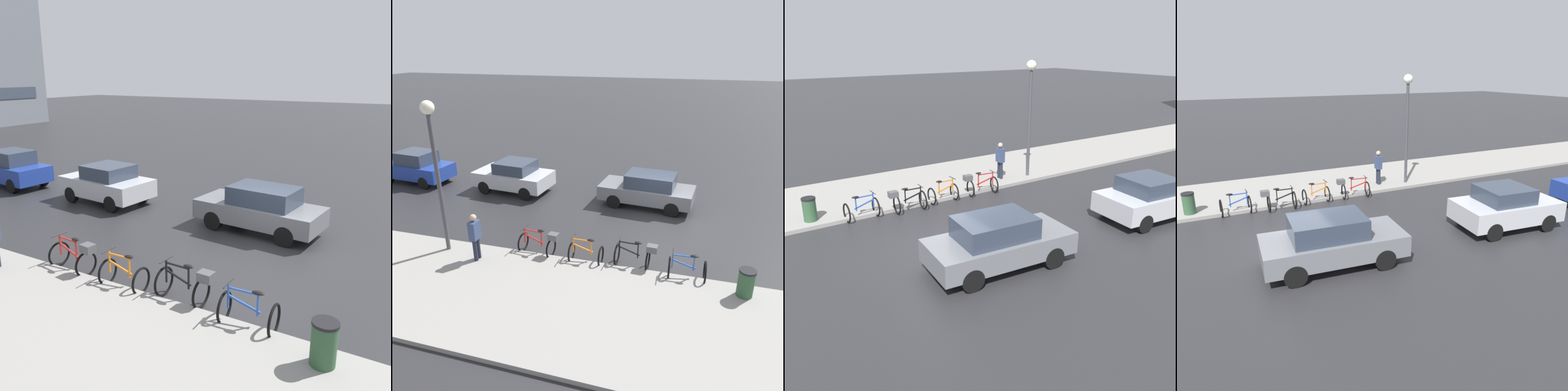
{
  "view_description": "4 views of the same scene",
  "coord_description": "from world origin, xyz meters",
  "views": [
    {
      "loc": [
        -10.98,
        -4.37,
        5.11
      ],
      "look_at": [
        -0.7,
        1.63,
        1.74
      ],
      "focal_mm": 40.0,
      "sensor_mm": 36.0,
      "label": 1
    },
    {
      "loc": [
        -14.24,
        -1.18,
        6.96
      ],
      "look_at": [
        -0.17,
        2.9,
        1.07
      ],
      "focal_mm": 35.0,
      "sensor_mm": 36.0,
      "label": 2
    },
    {
      "loc": [
        10.9,
        -5.86,
        6.09
      ],
      "look_at": [
        -1.37,
        2.32,
        0.85
      ],
      "focal_mm": 40.0,
      "sensor_mm": 36.0,
      "label": 3
    },
    {
      "loc": [
        11.58,
        -2.7,
        5.54
      ],
      "look_at": [
        -0.84,
        3.39,
        0.94
      ],
      "focal_mm": 35.0,
      "sensor_mm": 36.0,
      "label": 4
    }
  ],
  "objects": [
    {
      "name": "car_grey",
      "position": [
        1.97,
        0.7,
        0.78
      ],
      "size": [
        2.15,
        4.31,
        1.54
      ],
      "color": "slate",
      "rests_on": "ground"
    },
    {
      "name": "streetlamp",
      "position": [
        -4.21,
        6.89,
        3.7
      ],
      "size": [
        0.44,
        0.44,
        5.33
      ],
      "color": "#424247",
      "rests_on": "ground"
    },
    {
      "name": "bicycle_second",
      "position": [
        -3.34,
        0.31,
        0.5
      ],
      "size": [
        0.79,
        1.39,
        0.97
      ],
      "color": "black",
      "rests_on": "ground"
    },
    {
      "name": "car_silver",
      "position": [
        2.01,
        7.37,
        0.78
      ],
      "size": [
        2.3,
        3.89,
        1.56
      ],
      "color": "#B2B5BA",
      "rests_on": "ground"
    },
    {
      "name": "car_blue",
      "position": [
        1.82,
        13.01,
        0.82
      ],
      "size": [
        2.1,
        4.03,
        1.68
      ],
      "color": "navy",
      "rests_on": "ground"
    },
    {
      "name": "ground_plane",
      "position": [
        0.0,
        0.0,
        0.0
      ],
      "size": [
        140.0,
        140.0,
        0.0
      ],
      "primitive_type": "plane",
      "color": "#28282B"
    },
    {
      "name": "trash_bin",
      "position": [
        -4.16,
        -2.98,
        0.5
      ],
      "size": [
        0.48,
        0.48,
        0.99
      ],
      "color": "#2D5133",
      "rests_on": "ground"
    },
    {
      "name": "bicycle_farthest",
      "position": [
        -3.46,
        3.66,
        0.5
      ],
      "size": [
        0.83,
        1.48,
        0.99
      ],
      "color": "black",
      "rests_on": "ground"
    },
    {
      "name": "bicycle_third",
      "position": [
        -3.54,
        1.99,
        0.39
      ],
      "size": [
        0.7,
        1.09,
        0.95
      ],
      "color": "black",
      "rests_on": "ground"
    },
    {
      "name": "pedestrian",
      "position": [
        -4.54,
        5.52,
        1.02
      ],
      "size": [
        0.4,
        0.25,
        1.8
      ],
      "color": "#1E2333",
      "rests_on": "ground"
    },
    {
      "name": "bicycle_nearest",
      "position": [
        -3.61,
        -1.32,
        0.4
      ],
      "size": [
        0.75,
        1.17,
        0.95
      ],
      "color": "black",
      "rests_on": "ground"
    }
  ]
}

